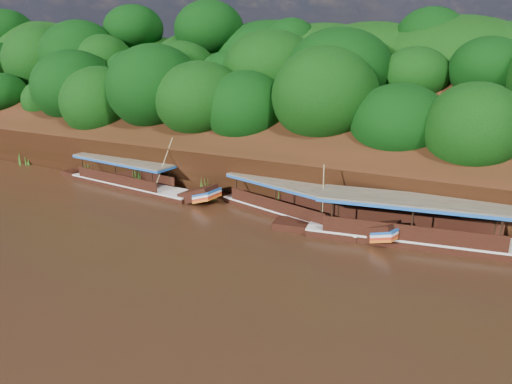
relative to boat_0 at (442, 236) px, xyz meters
The scene contains 6 objects.
ground 13.33m from the boat_0, 146.41° to the right, with size 160.00×160.00×0.00m, color black.
riverbank 18.99m from the boat_0, 125.87° to the left, with size 120.00×30.06×19.40m.
boat_0 is the anchor object (origin of this frame).
boat_1 9.24m from the boat_0, behind, with size 13.79×5.63×4.85m.
boat_2 23.65m from the boat_0, behind, with size 15.06×3.54×5.05m.
reeds 13.89m from the boat_0, behind, with size 48.46×2.48×2.05m.
Camera 1 is at (13.86, -22.04, 11.84)m, focal length 35.00 mm.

